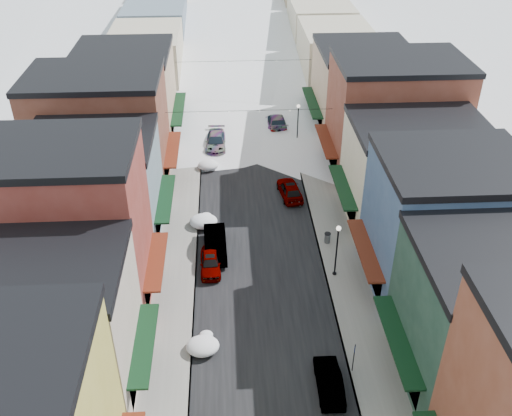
{
  "coord_description": "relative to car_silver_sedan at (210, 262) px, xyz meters",
  "views": [
    {
      "loc": [
        -2.28,
        -11.97,
        28.45
      ],
      "look_at": [
        0.0,
        28.6,
        2.19
      ],
      "focal_mm": 40.0,
      "sensor_mm": 36.0,
      "label": 1
    }
  ],
  "objects": [
    {
      "name": "bldg_l_tan",
      "position": [
        -9.31,
        24.69,
        4.34
      ],
      "size": [
        11.3,
        11.2,
        10.0
      ],
      "color": "tan",
      "rests_on": "ground"
    },
    {
      "name": "streetlamp_near",
      "position": [
        9.61,
        -1.32,
        2.32
      ],
      "size": [
        0.37,
        0.37,
        4.5
      ],
      "color": "black",
      "rests_on": "sidewalk_right"
    },
    {
      "name": "parking_sign",
      "position": [
        9.08,
        -10.9,
        0.83
      ],
      "size": [
        0.13,
        0.3,
        2.3
      ],
      "color": "black",
      "rests_on": "sidewalk_right"
    },
    {
      "name": "car_dark_hatch",
      "position": [
        0.38,
        2.22,
        0.16
      ],
      "size": [
        1.98,
        5.12,
        1.66
      ],
      "primitive_type": "imported",
      "rotation": [
        0.0,
        0.0,
        0.04
      ],
      "color": "black",
      "rests_on": "ground"
    },
    {
      "name": "car_gray_suv",
      "position": [
        7.38,
        10.53,
        0.11
      ],
      "size": [
        2.4,
        4.75,
        1.55
      ],
      "primitive_type": "imported",
      "rotation": [
        0.0,
        0.0,
        3.27
      ],
      "color": "gray",
      "rests_on": "ground"
    },
    {
      "name": "bldg_l_brick_far",
      "position": [
        -10.31,
        14.69,
        4.84
      ],
      "size": [
        13.3,
        9.2,
        11.0
      ],
      "color": "brown",
      "rests_on": "ground"
    },
    {
      "name": "bldg_r_brick_far",
      "position": [
        18.07,
        15.69,
        5.09
      ],
      "size": [
        13.3,
        9.2,
        11.5
      ],
      "color": "brown",
      "rests_on": "ground"
    },
    {
      "name": "bldg_l_cream",
      "position": [
        -9.31,
        -10.81,
        4.09
      ],
      "size": [
        11.3,
        8.2,
        9.5
      ],
      "color": "#B9A795",
      "rests_on": "ground"
    },
    {
      "name": "sidewalk_left",
      "position": [
        -2.72,
        36.69,
        -0.59
      ],
      "size": [
        3.2,
        160.0,
        0.15
      ],
      "primitive_type": "cube",
      "color": "gray",
      "rests_on": "ground"
    },
    {
      "name": "car_silver_wagon",
      "position": [
        0.38,
        21.06,
        0.12
      ],
      "size": [
        2.35,
        5.48,
        1.57
      ],
      "primitive_type": "imported",
      "rotation": [
        0.0,
        0.0,
        -0.03
      ],
      "color": "#94979B",
      "rests_on": "ground"
    },
    {
      "name": "car_lane_white",
      "position": [
        5.94,
        52.25,
        0.11
      ],
      "size": [
        2.8,
        5.72,
        1.56
      ],
      "primitive_type": "imported",
      "rotation": [
        0.0,
        0.0,
        3.18
      ],
      "color": "white",
      "rests_on": "ground"
    },
    {
      "name": "trash_can",
      "position": [
        9.71,
        2.84,
        -0.05
      ],
      "size": [
        0.54,
        0.54,
        0.91
      ],
      "color": "slate",
      "rests_on": "sidewalk_right"
    },
    {
      "name": "bldg_r_green",
      "position": [
        17.07,
        -11.31,
        4.09
      ],
      "size": [
        11.3,
        9.2,
        9.5
      ],
      "color": "#1C3B2F",
      "rests_on": "ground"
    },
    {
      "name": "bldg_r_blue",
      "position": [
        17.07,
        -2.31,
        4.59
      ],
      "size": [
        11.3,
        9.2,
        10.5
      ],
      "color": "#344F77",
      "rests_on": "ground"
    },
    {
      "name": "bldg_r_tan",
      "position": [
        17.07,
        25.69,
        4.09
      ],
      "size": [
        11.3,
        11.2,
        9.5
      ],
      "color": "tan",
      "rests_on": "ground"
    },
    {
      "name": "sidewalk_right",
      "position": [
        10.48,
        36.69,
        -0.59
      ],
      "size": [
        3.2,
        160.0,
        0.15
      ],
      "primitive_type": "cube",
      "color": "gray",
      "rests_on": "ground"
    },
    {
      "name": "snow_pile_far",
      "position": [
        -0.4,
        16.43,
        -0.24
      ],
      "size": [
        2.13,
        2.51,
        0.9
      ],
      "color": "white",
      "rests_on": "ground"
    },
    {
      "name": "bldg_l_grayblue",
      "position": [
        -9.31,
        5.69,
        3.84
      ],
      "size": [
        11.3,
        9.2,
        9.0
      ],
      "color": "slate",
      "rests_on": "ground"
    },
    {
      "name": "overhead_cables",
      "position": [
        3.88,
        24.19,
        5.53
      ],
      "size": [
        16.4,
        15.04,
        0.04
      ],
      "color": "black",
      "rests_on": "ground"
    },
    {
      "name": "road",
      "position": [
        3.88,
        36.69,
        -0.66
      ],
      "size": [
        10.0,
        160.0,
        0.01
      ],
      "primitive_type": "cube",
      "color": "black",
      "rests_on": "ground"
    },
    {
      "name": "car_green_sedan",
      "position": [
        7.38,
        -12.1,
        0.02
      ],
      "size": [
        1.5,
        4.18,
        1.37
      ],
      "primitive_type": "imported",
      "rotation": [
        0.0,
        0.0,
        3.13
      ],
      "color": "black",
      "rests_on": "ground"
    },
    {
      "name": "car_black_sedan",
      "position": [
        7.38,
        25.82,
        0.18
      ],
      "size": [
        2.63,
        5.94,
        1.69
      ],
      "primitive_type": "imported",
      "rotation": [
        0.0,
        0.0,
        3.19
      ],
      "color": "black",
      "rests_on": "ground"
    },
    {
      "name": "snow_pile_mid",
      "position": [
        -0.66,
        6.1,
        -0.17
      ],
      "size": [
        2.44,
        2.7,
        1.03
      ],
      "color": "white",
      "rests_on": "ground"
    },
    {
      "name": "car_lane_silver",
      "position": [
        3.28,
        37.97,
        0.02
      ],
      "size": [
        2.07,
        4.21,
        1.38
      ],
      "primitive_type": "imported",
      "rotation": [
        0.0,
        0.0,
        0.11
      ],
      "color": "#ABAEB4",
      "rests_on": "ground"
    },
    {
      "name": "curb_right",
      "position": [
        8.93,
        36.69,
        -0.59
      ],
      "size": [
        0.1,
        160.0,
        0.15
      ],
      "primitive_type": "cube",
      "color": "slate",
      "rests_on": "ground"
    },
    {
      "name": "curb_left",
      "position": [
        -1.17,
        36.69,
        -0.59
      ],
      "size": [
        0.1,
        160.0,
        0.15
      ],
      "primitive_type": "cube",
      "color": "slate",
      "rests_on": "ground"
    },
    {
      "name": "bldg_l_brick_near",
      "position": [
        -9.81,
        -2.81,
        5.59
      ],
      "size": [
        12.3,
        8.2,
        12.5
      ],
      "color": "maroon",
      "rests_on": "ground"
    },
    {
      "name": "distant_blocks",
      "position": [
        3.88,
        59.69,
        3.33
      ],
      "size": [
        34.0,
        55.0,
        8.0
      ],
      "color": "gray",
      "rests_on": "ground"
    },
    {
      "name": "car_silver_sedan",
      "position": [
        0.0,
        0.0,
        0.0
      ],
      "size": [
        1.71,
        3.97,
        1.33
      ],
      "primitive_type": "imported",
      "rotation": [
        0.0,
        0.0,
        0.03
      ],
      "color": "#A0A2A8",
      "rests_on": "ground"
    },
    {
      "name": "bldg_r_cream",
      "position": [
        17.57,
        6.69,
        3.84
      ],
      "size": [
        12.3,
        9.2,
        9.0
      ],
      "color": "beige",
      "rests_on": "ground"
    },
    {
      "name": "streetlamp_far",
      "position": [
        9.34,
        21.42,
        2.39
      ],
      "size": [
        0.38,
        0.38,
        4.6
      ],
      "color": "black",
      "rests_on": "sidewalk_right"
    },
    {
      "name": "snow_pile_near",
      "position": [
        -0.4,
        -8.47,
        -0.22
      ],
      "size": [
        2.2,
        2.56,
        0.93
      ],
      "color": "white",
      "rests_on": "ground"
    }
  ]
}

